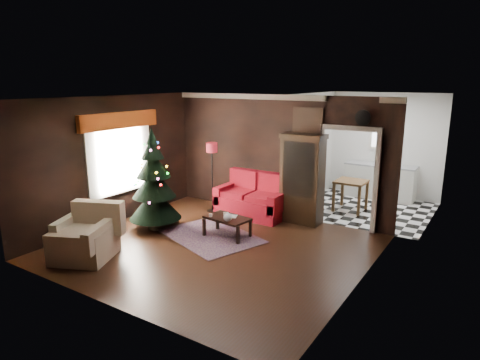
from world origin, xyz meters
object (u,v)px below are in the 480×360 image
Objects in this scene: curio_cabinet at (302,181)px; coffee_table at (227,227)px; kitchen_table at (350,196)px; wall_clock at (363,118)px; loveseat at (252,195)px; christmas_tree at (154,181)px; teapot at (228,217)px; armchair at (83,234)px; floor_lamp at (212,178)px.

coffee_table is at bearing -118.20° from curio_cabinet.
kitchen_table is (1.53, 3.08, 0.16)m from coffee_table.
wall_clock reaches higher than kitchen_table.
wall_clock reaches higher than loveseat.
christmas_tree is 10.89× the size of teapot.
armchair reaches higher than kitchen_table.
armchair is at bearing -124.58° from coffee_table.
wall_clock reaches higher than coffee_table.
wall_clock is at bearing 31.31° from christmas_tree.
wall_clock reaches higher than floor_lamp.
coffee_table is (1.27, -1.23, -0.62)m from floor_lamp.
curio_cabinet is at bearing 68.78° from teapot.
teapot is at bearing 6.29° from christmas_tree.
coffee_table is (1.59, 0.41, -0.84)m from christmas_tree.
floor_lamp reaches higher than loveseat.
christmas_tree is 2.05× the size of armchair.
christmas_tree reaches higher than coffee_table.
floor_lamp is 1.65× the size of armchair.
coffee_table is 4.64× the size of teapot.
wall_clock is at bearing 10.12° from floor_lamp.
curio_cabinet is 1.12× the size of floor_lamp.
armchair is at bearing -109.26° from loveseat.
wall_clock is at bearing 9.66° from loveseat.
teapot is (0.16, -0.21, 0.29)m from coffee_table.
armchair is 5.30× the size of teapot.
floor_lamp is 2.26× the size of kitchen_table.
armchair is at bearing -94.62° from floor_lamp.
kitchen_table is (0.65, 1.43, -0.57)m from curio_cabinet.
loveseat is 2.27× the size of kitchen_table.
kitchen_table is at bearing 63.52° from coffee_table.
coffee_table is at bearing -138.75° from wall_clock.
christmas_tree is 4.73m from kitchen_table.
floor_lamp is (-1.00, -0.20, 0.33)m from loveseat.
floor_lamp is at bearing -146.60° from kitchen_table.
teapot is 3.57m from kitchen_table.
loveseat is 1.25m from curio_cabinet.
curio_cabinet is 2.01m from coffee_table.
kitchen_table is (2.80, 1.85, -0.46)m from floor_lamp.
armchair is (-0.28, -3.48, -0.37)m from floor_lamp.
christmas_tree reaches higher than teapot.
kitchen_table is at bearing 33.40° from floor_lamp.
teapot is (1.71, 2.04, 0.05)m from armchair.
loveseat is at bearing -169.17° from curio_cabinet.
loveseat is 0.89× the size of curio_cabinet.
christmas_tree is at bearing -125.80° from loveseat.
christmas_tree reaches higher than curio_cabinet.
loveseat reaches higher than coffee_table.
kitchen_table is at bearing 42.51° from loveseat.
floor_lamp reaches higher than teapot.
armchair is (-2.44, -3.90, -0.49)m from curio_cabinet.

